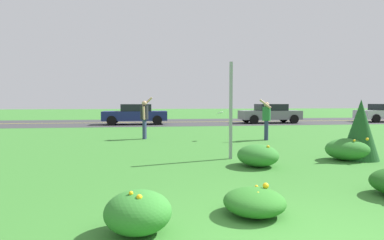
# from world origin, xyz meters

# --- Properties ---
(ground_plane) EXTENTS (120.00, 120.00, 0.00)m
(ground_plane) POSITION_xyz_m (0.00, 10.93, 0.00)
(ground_plane) COLOR #387A2D
(highway_strip) EXTENTS (120.00, 8.88, 0.01)m
(highway_strip) POSITION_xyz_m (0.00, 21.85, 0.00)
(highway_strip) COLOR #38383A
(highway_strip) RESTS_ON ground
(highway_center_stripe) EXTENTS (120.00, 0.16, 0.00)m
(highway_center_stripe) POSITION_xyz_m (0.00, 21.85, 0.01)
(highway_center_stripe) COLOR yellow
(highway_center_stripe) RESTS_ON ground
(daylily_clump_front_center) EXTENTS (0.82, 0.77, 0.55)m
(daylily_clump_front_center) POSITION_xyz_m (-1.91, 1.06, 0.26)
(daylily_clump_front_center) COLOR #337F2D
(daylily_clump_front_center) RESTS_ON ground
(daylily_clump_mid_left) EXTENTS (1.21, 0.99, 0.67)m
(daylily_clump_mid_left) POSITION_xyz_m (3.66, 5.07, 0.30)
(daylily_clump_mid_left) COLOR #337F2D
(daylily_clump_mid_left) RESTS_ON ground
(daylily_clump_mid_center) EXTENTS (0.88, 0.88, 0.43)m
(daylily_clump_mid_center) POSITION_xyz_m (-0.30, 1.47, 0.18)
(daylily_clump_mid_center) COLOR #2D7526
(daylily_clump_mid_center) RESTS_ON ground
(daylily_clump_near_camera) EXTENTS (1.02, 1.07, 0.55)m
(daylily_clump_near_camera) POSITION_xyz_m (0.93, 4.65, 0.27)
(daylily_clump_near_camera) COLOR #337F2D
(daylily_clump_near_camera) RESTS_ON ground
(sign_post_near_path) EXTENTS (0.07, 0.10, 2.71)m
(sign_post_near_path) POSITION_xyz_m (0.52, 5.73, 1.35)
(sign_post_near_path) COLOR #93969B
(sign_post_near_path) RESTS_ON ground
(evergreen_shrub_side) EXTENTS (0.98, 0.98, 1.67)m
(evergreen_shrub_side) POSITION_xyz_m (4.06, 5.11, 0.83)
(evergreen_shrub_side) COLOR #1E5123
(evergreen_shrub_side) RESTS_ON ground
(person_thrower_dark_shirt) EXTENTS (0.54, 0.52, 1.82)m
(person_thrower_dark_shirt) POSITION_xyz_m (-1.90, 10.84, 1.00)
(person_thrower_dark_shirt) COLOR #232328
(person_thrower_dark_shirt) RESTS_ON ground
(person_catcher_green_shirt) EXTENTS (0.54, 0.52, 1.72)m
(person_catcher_green_shirt) POSITION_xyz_m (3.16, 9.72, 0.96)
(person_catcher_green_shirt) COLOR #287038
(person_catcher_green_shirt) RESTS_ON ground
(frisbee_white) EXTENTS (0.28, 0.26, 0.16)m
(frisbee_white) POSITION_xyz_m (1.24, 10.01, 1.14)
(frisbee_white) COLOR white
(car_gray_center_left) EXTENTS (4.50, 2.00, 1.45)m
(car_gray_center_left) POSITION_xyz_m (7.49, 19.85, 0.74)
(car_gray_center_left) COLOR slate
(car_gray_center_left) RESTS_ON ground
(car_navy_center_right) EXTENTS (4.50, 2.00, 1.45)m
(car_navy_center_right) POSITION_xyz_m (-2.62, 19.85, 0.74)
(car_navy_center_right) COLOR navy
(car_navy_center_right) RESTS_ON ground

